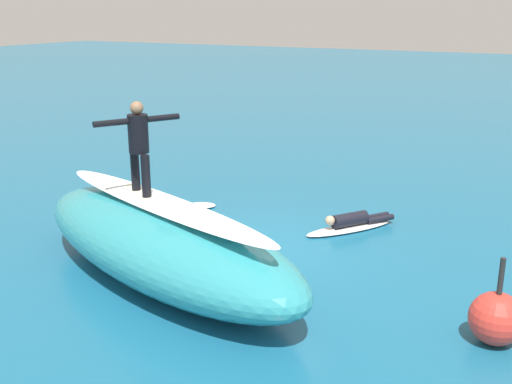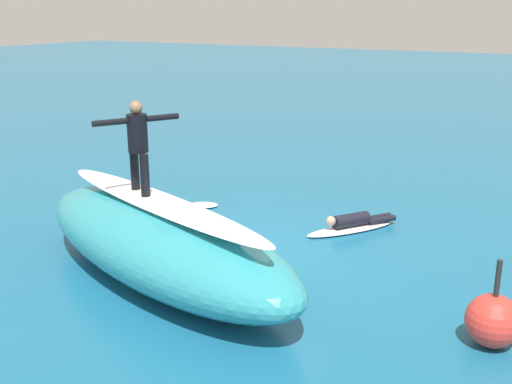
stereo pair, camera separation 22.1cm
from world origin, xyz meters
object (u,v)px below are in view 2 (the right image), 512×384
object	(u,v)px
surfboard_riding	(141,195)
surfer_paddling	(356,220)
surfer_riding	(138,140)
surfboard_paddling	(350,229)
buoy_marker	(493,320)

from	to	relation	value
surfboard_riding	surfer_paddling	bearing A→B (deg)	-94.37
surfer_riding	surfboard_paddling	size ratio (longest dim) A/B	0.75
surfboard_paddling	surfer_paddling	bearing A→B (deg)	180.00
surfer_paddling	surfboard_riding	bearing A→B (deg)	0.70
surfer_paddling	surfer_riding	bearing A→B (deg)	0.70
surfboard_paddling	buoy_marker	world-z (taller)	buoy_marker
surfer_riding	buoy_marker	bearing A→B (deg)	-147.21
surfboard_paddling	buoy_marker	size ratio (longest dim) A/B	1.65
buoy_marker	surfer_paddling	bearing A→B (deg)	-46.99
surfer_riding	surfer_paddling	xyz separation A→B (m)	(-2.63, -3.87, -2.19)
surfboard_paddling	buoy_marker	bearing A→B (deg)	79.40
surfboard_riding	surfboard_paddling	xyz separation A→B (m)	(-2.56, -3.77, -1.39)
surfboard_paddling	buoy_marker	xyz separation A→B (m)	(-3.40, 3.46, 0.34)
surfboard_riding	surfboard_paddling	world-z (taller)	surfboard_riding
buoy_marker	surfboard_riding	bearing A→B (deg)	2.97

